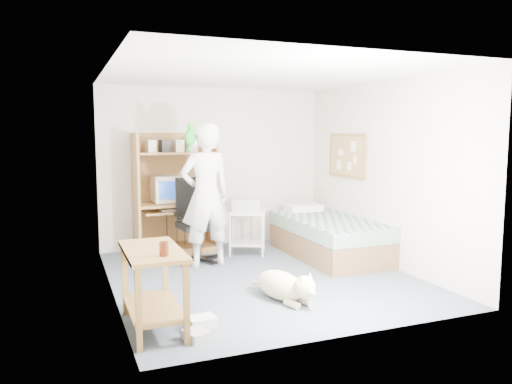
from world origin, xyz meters
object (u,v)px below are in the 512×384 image
bed (328,237)px  person (206,195)px  side_desk (153,277)px  dog (284,285)px  office_chair (196,232)px  printer_cart (247,225)px  computer_hutch (175,198)px

bed → person: size_ratio=1.05×
bed → person: 1.92m
side_desk → person: (1.06, 1.97, 0.47)m
dog → bed: bearing=31.1°
bed → dog: size_ratio=2.05×
dog → person: bearing=86.2°
office_chair → person: 0.63m
bed → printer_cart: bed is taller
bed → printer_cart: 1.20m
side_desk → office_chair: 2.50m
printer_cart → office_chair: bearing=-148.2°
printer_cart → dog: bearing=-74.8°
bed → dog: (-1.41, -1.54, -0.12)m
bed → office_chair: bearing=165.7°
side_desk → person: 2.29m
side_desk → person: person is taller
bed → side_desk: (-2.85, -1.82, 0.21)m
computer_hutch → dog: bearing=-77.5°
person → office_chair: bearing=-85.0°
office_chair → printer_cart: (0.80, 0.09, 0.02)m
computer_hutch → printer_cart: size_ratio=2.66×
bed → side_desk: size_ratio=2.02×
person → dog: person is taller
office_chair → dog: 2.07m
computer_hutch → bed: (2.00, -1.12, -0.53)m
office_chair → person: bearing=-85.0°
person → dog: 1.91m
side_desk → dog: 1.50m
office_chair → person: (0.06, -0.31, 0.55)m
computer_hutch → person: bearing=-77.7°
office_chair → printer_cart: 0.80m
dog → office_chair: bearing=85.8°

